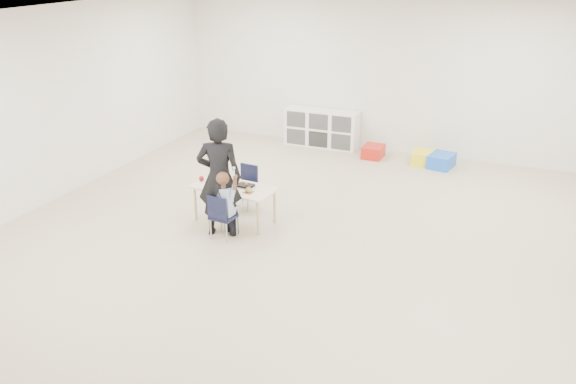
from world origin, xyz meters
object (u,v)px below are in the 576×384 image
at_px(table, 235,204).
at_px(adult, 219,178).
at_px(child, 223,203).
at_px(cubby_shelf, 322,128).
at_px(chair_near, 223,216).

distance_m(table, adult, 0.67).
relative_size(child, cubby_shelf, 0.70).
height_order(chair_near, child, child).
bearing_deg(child, cubby_shelf, 97.99).
xyz_separation_m(child, adult, (-0.09, 0.10, 0.30)).
distance_m(table, child, 0.57).
bearing_deg(adult, table, -105.94).
bearing_deg(child, chair_near, 0.00).
height_order(chair_near, cubby_shelf, cubby_shelf).
xyz_separation_m(table, chair_near, (0.10, -0.51, 0.05)).
height_order(cubby_shelf, adult, adult).
distance_m(cubby_shelf, adult, 4.20).
distance_m(chair_near, cubby_shelf, 4.27).
distance_m(child, adult, 0.33).
distance_m(chair_near, adult, 0.50).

